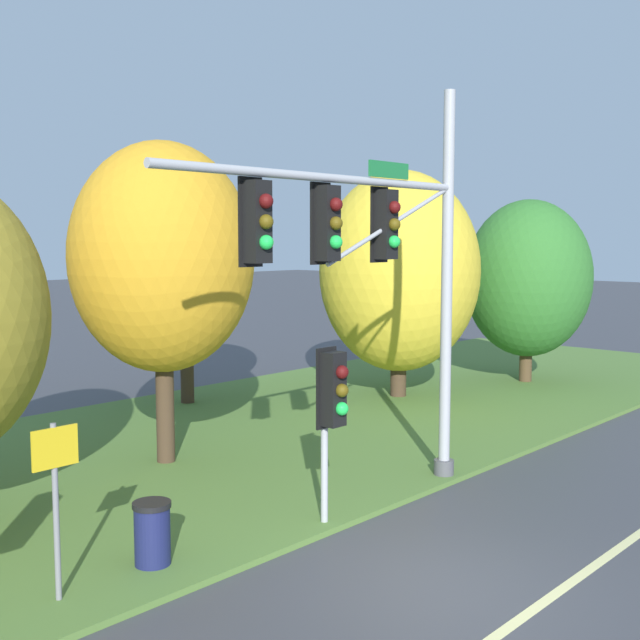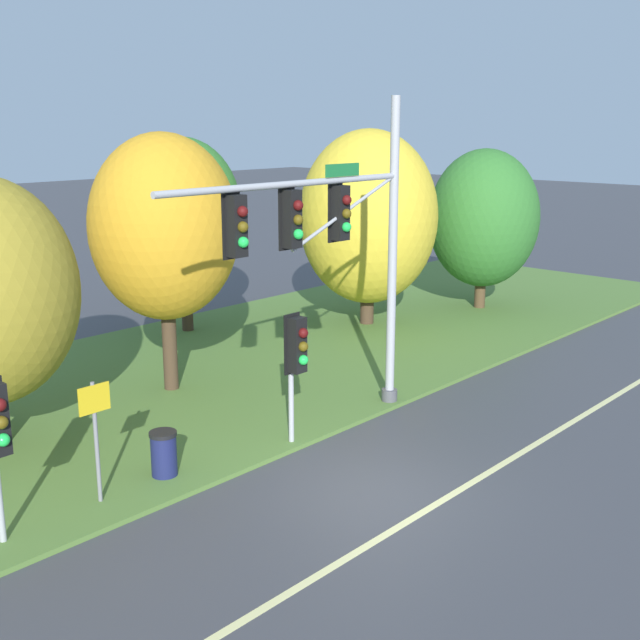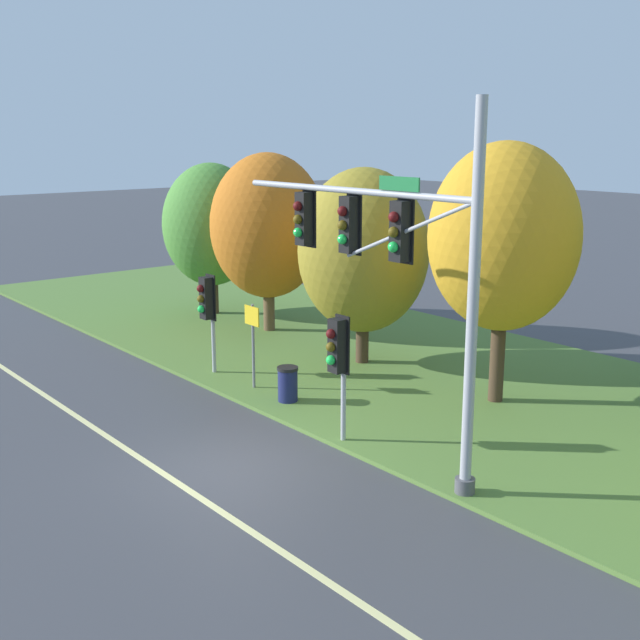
# 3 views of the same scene
# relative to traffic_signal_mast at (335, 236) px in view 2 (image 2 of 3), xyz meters

# --- Properties ---
(ground_plane) EXTENTS (160.00, 160.00, 0.00)m
(ground_plane) POSITION_rel_traffic_signal_mast_xyz_m (-2.01, -2.84, -4.56)
(ground_plane) COLOR #3D3D42
(lane_stripe) EXTENTS (36.00, 0.16, 0.01)m
(lane_stripe) POSITION_rel_traffic_signal_mast_xyz_m (-2.01, -4.04, -4.56)
(lane_stripe) COLOR beige
(lane_stripe) RESTS_ON ground
(grass_verge) EXTENTS (48.00, 11.50, 0.10)m
(grass_verge) POSITION_rel_traffic_signal_mast_xyz_m (-2.01, 5.41, -4.51)
(grass_verge) COLOR #517533
(grass_verge) RESTS_ON ground
(traffic_signal_mast) EXTENTS (7.22, 0.49, 7.54)m
(traffic_signal_mast) POSITION_rel_traffic_signal_mast_xyz_m (0.00, 0.00, 0.00)
(traffic_signal_mast) COLOR #9EA0A5
(traffic_signal_mast) RESTS_ON grass_verge
(pedestrian_signal_further_along) EXTENTS (0.46, 0.55, 2.94)m
(pedestrian_signal_further_along) POSITION_rel_traffic_signal_mast_xyz_m (-1.47, -0.19, -2.35)
(pedestrian_signal_further_along) COLOR #9EA0A5
(pedestrian_signal_further_along) RESTS_ON grass_verge
(route_sign_post) EXTENTS (0.64, 0.08, 2.35)m
(route_sign_post) POSITION_rel_traffic_signal_mast_xyz_m (-5.98, 0.61, -2.93)
(route_sign_post) COLOR slate
(route_sign_post) RESTS_ON grass_verge
(tree_mid_verge) EXTENTS (3.82, 3.82, 6.72)m
(tree_mid_verge) POSITION_rel_traffic_signal_mast_xyz_m (-1.02, 4.91, -0.15)
(tree_mid_verge) COLOR #423021
(tree_mid_verge) RESTS_ON grass_verge
(tree_tall_centre) EXTENTS (3.85, 3.85, 6.48)m
(tree_tall_centre) POSITION_rel_traffic_signal_mast_xyz_m (3.15, 9.45, -0.40)
(tree_tall_centre) COLOR #423021
(tree_tall_centre) RESTS_ON grass_verge
(tree_right_far) EXTENTS (4.77, 4.77, 6.73)m
(tree_right_far) POSITION_rel_traffic_signal_mast_xyz_m (8.05, 5.55, -0.72)
(tree_right_far) COLOR #423021
(tree_right_far) RESTS_ON grass_verge
(tree_furthest_back) EXTENTS (4.12, 4.12, 5.99)m
(tree_furthest_back) POSITION_rel_traffic_signal_mast_xyz_m (12.90, 3.92, -1.06)
(tree_furthest_back) COLOR #4C3823
(tree_furthest_back) RESTS_ON grass_verge
(trash_bin) EXTENTS (0.56, 0.56, 0.93)m
(trash_bin) POSITION_rel_traffic_signal_mast_xyz_m (-4.46, 0.65, -3.99)
(trash_bin) COLOR #191E4C
(trash_bin) RESTS_ON grass_verge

